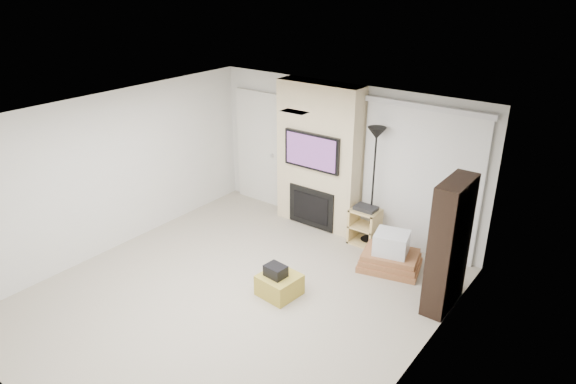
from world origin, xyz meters
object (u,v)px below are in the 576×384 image
Objects in this scene: ottoman at (279,285)px; floor_lamp at (375,153)px; bookshelf at (449,245)px; av_stand at (365,224)px; box_stack at (390,255)px.

ottoman is 2.53m from floor_lamp.
bookshelf is (1.62, -0.98, -0.64)m from floor_lamp.
box_stack is at bearing -33.29° from av_stand.
box_stack is (0.92, 1.54, 0.07)m from ottoman.
ottoman is 1.79m from box_stack.
floor_lamp reaches higher than ottoman.
av_stand is at bearing 152.45° from bookshelf.
av_stand is 0.65× the size of box_stack.
av_stand is at bearing 83.72° from ottoman.
av_stand is 1.96m from bookshelf.
floor_lamp is at bearing 148.86° from bookshelf.
box_stack reaches higher than ottoman.
ottoman is at bearing -97.09° from floor_lamp.
box_stack is at bearing -41.02° from floor_lamp.
floor_lamp is 1.57m from box_stack.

